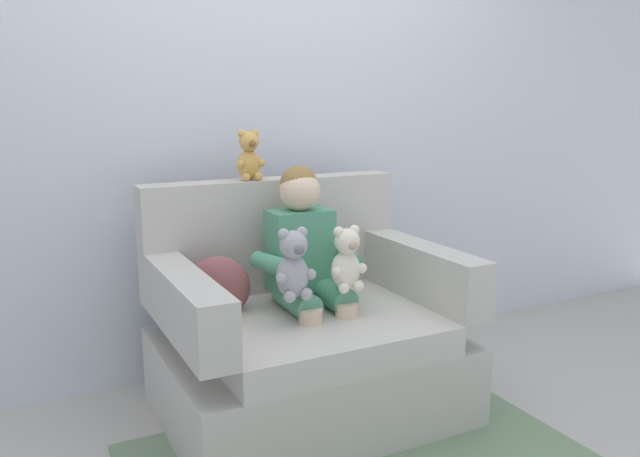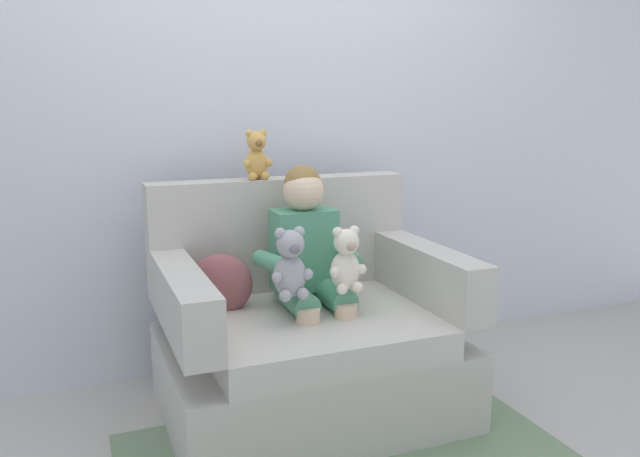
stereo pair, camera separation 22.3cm
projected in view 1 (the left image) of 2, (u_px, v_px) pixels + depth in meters
The scene contains 8 objects.
ground_plane at pixel (309, 413), 2.69m from camera, with size 8.00×8.00×0.00m, color #ADA89E.
back_wall at pixel (247, 98), 3.00m from camera, with size 6.00×0.10×2.60m, color silver.
armchair at pixel (305, 340), 2.66m from camera, with size 1.17×0.88×0.95m.
seated_child at pixel (307, 256), 2.63m from camera, with size 0.45×0.39×0.82m.
plush_grey at pixel (293, 266), 2.39m from camera, with size 0.16×0.13×0.27m.
plush_cream at pixel (347, 260), 2.49m from camera, with size 0.15×0.12×0.26m.
plush_honey_on_backrest at pixel (249, 157), 2.75m from camera, with size 0.13×0.11×0.22m.
throw_pillow at pixel (218, 288), 2.58m from camera, with size 0.26×0.12×0.26m, color #8C4C4C.
Camera 1 is at (-1.09, -2.23, 1.30)m, focal length 35.89 mm.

